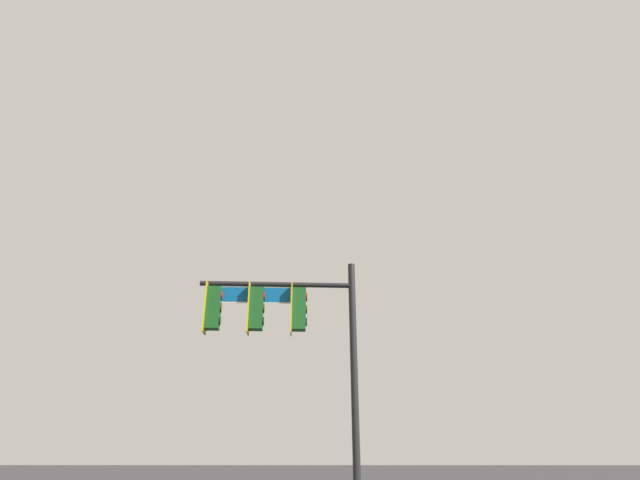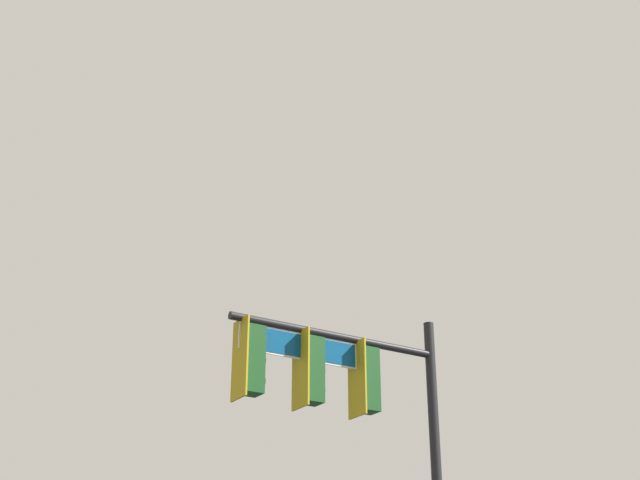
% 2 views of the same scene
% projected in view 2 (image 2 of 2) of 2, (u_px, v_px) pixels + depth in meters
% --- Properties ---
extents(signal_pole_near, '(4.09, 0.67, 6.77)m').
position_uv_depth(signal_pole_near, '(347.00, 406.00, 14.66)').
color(signal_pole_near, black).
rests_on(signal_pole_near, ground_plane).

